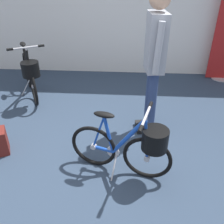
% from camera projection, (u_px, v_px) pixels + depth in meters
% --- Properties ---
extents(ground_plane, '(7.87, 7.87, 0.00)m').
position_uv_depth(ground_plane, '(104.00, 166.00, 2.83)').
color(ground_plane, '#2D3D51').
extents(back_wall, '(7.87, 0.10, 2.66)m').
position_uv_depth(back_wall, '(118.00, 2.00, 4.53)').
color(back_wall, white).
rests_on(back_wall, ground_plane).
extents(folding_bike_foreground, '(1.08, 0.52, 0.79)m').
position_uv_depth(folding_bike_foreground, '(132.00, 146.00, 2.55)').
color(folding_bike_foreground, black).
rests_on(folding_bike_foreground, ground_plane).
extents(display_bike_left, '(0.71, 1.20, 0.93)m').
position_uv_depth(display_bike_left, '(30.00, 74.00, 4.01)').
color(display_bike_left, black).
rests_on(display_bike_left, ground_plane).
extents(visitor_near_wall, '(0.30, 0.53, 1.78)m').
position_uv_depth(visitor_near_wall, '(154.00, 57.00, 2.91)').
color(visitor_near_wall, navy).
rests_on(visitor_near_wall, ground_plane).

